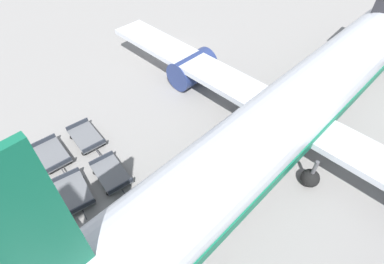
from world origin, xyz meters
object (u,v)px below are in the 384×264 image
at_px(baggage_dolly_row_mid_b_col_c, 104,249).
at_px(baggage_dolly_row_far_col_a, 86,137).
at_px(baggage_dolly_row_mid_a_col_a, 14,171).
at_px(baggage_dolly_row_far_col_c, 141,222).
at_px(baggage_dolly_row_mid_a_col_b, 33,219).
at_px(baggage_dolly_row_far_col_b, 111,174).
at_px(baggage_dolly_row_mid_b_col_b, 74,193).
at_px(airplane, 303,102).
at_px(baggage_dolly_row_mid_b_col_a, 52,155).

bearing_deg(baggage_dolly_row_mid_b_col_c, baggage_dolly_row_far_col_a, 155.54).
relative_size(baggage_dolly_row_mid_a_col_a, baggage_dolly_row_far_col_c, 1.01).
xyz_separation_m(baggage_dolly_row_far_col_a, baggage_dolly_row_far_col_c, (8.06, -1.21, 0.00)).
height_order(baggage_dolly_row_mid_a_col_b, baggage_dolly_row_far_col_b, same).
bearing_deg(baggage_dolly_row_mid_b_col_b, airplane, 65.96).
bearing_deg(baggage_dolly_row_far_col_b, baggage_dolly_row_far_col_c, -9.35).
xyz_separation_m(airplane, baggage_dolly_row_far_col_a, (-10.05, -11.42, -2.65)).
relative_size(baggage_dolly_row_mid_b_col_a, baggage_dolly_row_far_col_a, 1.00).
relative_size(baggage_dolly_row_mid_b_col_c, baggage_dolly_row_far_col_b, 1.00).
bearing_deg(baggage_dolly_row_far_col_c, baggage_dolly_row_mid_a_col_b, -136.16).
relative_size(airplane, baggage_dolly_row_mid_a_col_a, 11.57).
relative_size(baggage_dolly_row_mid_a_col_a, baggage_dolly_row_mid_b_col_b, 1.00).
bearing_deg(baggage_dolly_row_mid_b_col_a, baggage_dolly_row_mid_a_col_b, -39.15).
bearing_deg(baggage_dolly_row_mid_a_col_b, baggage_dolly_row_mid_b_col_c, 24.02).
bearing_deg(baggage_dolly_row_far_col_c, baggage_dolly_row_mid_b_col_a, -170.96).
distance_m(baggage_dolly_row_mid_b_col_a, baggage_dolly_row_far_col_b, 4.64).
bearing_deg(baggage_dolly_row_mid_b_col_a, baggage_dolly_row_mid_b_col_b, -6.70).
xyz_separation_m(baggage_dolly_row_mid_b_col_b, baggage_dolly_row_far_col_a, (-3.63, 2.96, 0.00)).
xyz_separation_m(baggage_dolly_row_mid_b_col_a, baggage_dolly_row_mid_b_col_c, (8.07, -1.08, 0.00)).
height_order(baggage_dolly_row_far_col_a, baggage_dolly_row_far_col_b, same).
distance_m(baggage_dolly_row_mid_a_col_b, baggage_dolly_row_far_col_b, 5.02).
bearing_deg(baggage_dolly_row_mid_b_col_c, airplane, 81.90).
xyz_separation_m(baggage_dolly_row_mid_b_col_a, baggage_dolly_row_mid_b_col_b, (3.80, -0.45, 0.00)).
height_order(baggage_dolly_row_mid_b_col_c, baggage_dolly_row_far_col_a, same).
distance_m(baggage_dolly_row_mid_b_col_a, baggage_dolly_row_mid_b_col_c, 8.15).
relative_size(airplane, baggage_dolly_row_far_col_a, 11.66).
distance_m(baggage_dolly_row_mid_a_col_a, baggage_dolly_row_far_col_a, 4.97).
distance_m(baggage_dolly_row_mid_a_col_b, baggage_dolly_row_mid_b_col_a, 4.79).
bearing_deg(baggage_dolly_row_mid_b_col_c, baggage_dolly_row_far_col_c, 86.39).
height_order(baggage_dolly_row_mid_b_col_a, baggage_dolly_row_far_col_c, same).
bearing_deg(baggage_dolly_row_mid_a_col_a, baggage_dolly_row_mid_b_col_b, 24.89).
xyz_separation_m(baggage_dolly_row_mid_a_col_b, baggage_dolly_row_mid_b_col_c, (4.36, 1.94, 0.00)).
distance_m(airplane, baggage_dolly_row_mid_a_col_a, 19.69).
bearing_deg(baggage_dolly_row_far_col_b, baggage_dolly_row_mid_a_col_b, -95.51).
relative_size(baggage_dolly_row_mid_b_col_c, baggage_dolly_row_far_col_c, 1.00).
relative_size(baggage_dolly_row_mid_b_col_a, baggage_dolly_row_far_col_b, 0.99).
relative_size(airplane, baggage_dolly_row_mid_b_col_b, 11.55).
height_order(airplane, baggage_dolly_row_mid_a_col_b, airplane).
bearing_deg(baggage_dolly_row_far_col_a, airplane, 48.65).
xyz_separation_m(baggage_dolly_row_mid_a_col_a, baggage_dolly_row_far_col_c, (8.67, 3.72, 0.00)).
height_order(airplane, baggage_dolly_row_far_col_a, airplane).
distance_m(baggage_dolly_row_mid_b_col_a, baggage_dolly_row_far_col_a, 2.52).
relative_size(airplane, baggage_dolly_row_mid_a_col_b, 11.63).
bearing_deg(airplane, baggage_dolly_row_far_col_c, -98.94).
xyz_separation_m(airplane, baggage_dolly_row_mid_b_col_c, (-2.14, -15.01, -2.65)).
xyz_separation_m(baggage_dolly_row_mid_b_col_c, baggage_dolly_row_far_col_a, (-7.91, 3.60, 0.00)).
bearing_deg(baggage_dolly_row_far_col_b, airplane, 63.30).
height_order(baggage_dolly_row_mid_a_col_a, baggage_dolly_row_mid_a_col_b, same).
bearing_deg(airplane, baggage_dolly_row_far_col_a, -131.35).
bearing_deg(baggage_dolly_row_mid_a_col_a, baggage_dolly_row_far_col_a, 83.00).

